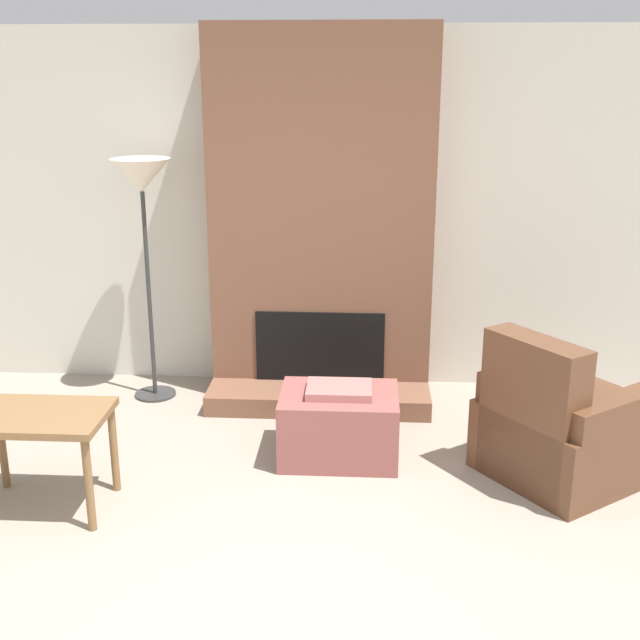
# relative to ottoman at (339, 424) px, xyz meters

# --- Properties ---
(ground_plane) EXTENTS (24.00, 24.00, 0.00)m
(ground_plane) POSITION_rel_ottoman_xyz_m (-0.17, -1.63, -0.22)
(ground_plane) COLOR gray
(wall_back) EXTENTS (7.81, 0.06, 2.60)m
(wall_back) POSITION_rel_ottoman_xyz_m (-0.17, 1.32, 1.08)
(wall_back) COLOR beige
(wall_back) RESTS_ON ground_plane
(fireplace) EXTENTS (1.57, 0.77, 2.60)m
(fireplace) POSITION_rel_ottoman_xyz_m (-0.17, 1.08, 1.01)
(fireplace) COLOR brown
(fireplace) RESTS_ON ground_plane
(ottoman) EXTENTS (0.72, 0.54, 0.47)m
(ottoman) POSITION_rel_ottoman_xyz_m (0.00, 0.00, 0.00)
(ottoman) COLOR #8C4C47
(ottoman) RESTS_ON ground_plane
(armchair) EXTENTS (1.21, 1.18, 0.90)m
(armchair) POSITION_rel_ottoman_xyz_m (1.32, -0.15, 0.06)
(armchair) COLOR brown
(armchair) RESTS_ON ground_plane
(side_table) EXTENTS (0.73, 0.50, 0.56)m
(side_table) POSITION_rel_ottoman_xyz_m (-1.57, -0.71, 0.26)
(side_table) COLOR brown
(side_table) RESTS_ON ground_plane
(floor_lamp_left) EXTENTS (0.41, 0.41, 1.72)m
(floor_lamp_left) POSITION_rel_ottoman_xyz_m (-1.39, 0.90, 1.30)
(floor_lamp_left) COLOR #333333
(floor_lamp_left) RESTS_ON ground_plane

